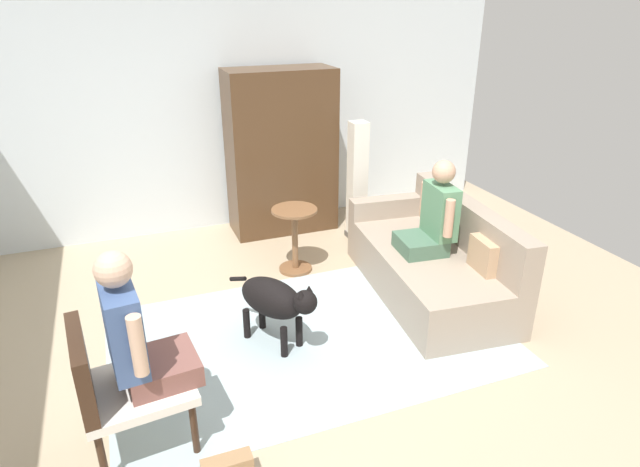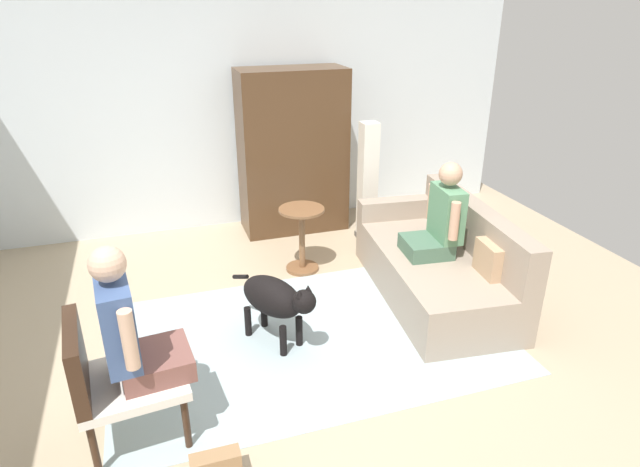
# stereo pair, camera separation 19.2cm
# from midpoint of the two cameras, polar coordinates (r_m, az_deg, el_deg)

# --- Properties ---
(ground_plane) EXTENTS (6.99, 6.99, 0.00)m
(ground_plane) POSITION_cam_midpoint_polar(r_m,az_deg,el_deg) (4.43, -0.75, -11.37)
(ground_plane) COLOR tan
(back_wall) EXTENTS (6.43, 0.12, 2.51)m
(back_wall) POSITION_cam_midpoint_polar(r_m,az_deg,el_deg) (6.43, -9.66, 11.88)
(back_wall) COLOR silver
(back_wall) RESTS_ON ground
(area_rug) EXTENTS (3.11, 2.01, 0.01)m
(area_rug) POSITION_cam_midpoint_polar(r_m,az_deg,el_deg) (4.48, -2.40, -10.89)
(area_rug) COLOR #9EB2B7
(area_rug) RESTS_ON ground
(couch) EXTENTS (1.11, 2.01, 0.85)m
(couch) POSITION_cam_midpoint_polar(r_m,az_deg,el_deg) (5.09, 10.77, -2.93)
(couch) COLOR gray
(couch) RESTS_ON ground
(armchair) EXTENTS (0.68, 0.63, 0.86)m
(armchair) POSITION_cam_midpoint_polar(r_m,az_deg,el_deg) (3.49, -22.48, -14.32)
(armchair) COLOR #382316
(armchair) RESTS_ON ground
(person_on_couch) EXTENTS (0.49, 0.55, 0.84)m
(person_on_couch) POSITION_cam_midpoint_polar(r_m,az_deg,el_deg) (4.87, 10.84, 1.73)
(person_on_couch) COLOR #456751
(person_on_armchair) EXTENTS (0.51, 0.55, 0.88)m
(person_on_armchair) POSITION_cam_midpoint_polar(r_m,az_deg,el_deg) (3.34, -20.51, -10.02)
(person_on_armchair) COLOR brown
(round_end_table) EXTENTS (0.45, 0.45, 0.66)m
(round_end_table) POSITION_cam_midpoint_polar(r_m,az_deg,el_deg) (5.34, -3.71, -0.22)
(round_end_table) COLOR brown
(round_end_table) RESTS_ON ground
(dog) EXTENTS (0.55, 0.80, 0.62)m
(dog) POSITION_cam_midpoint_polar(r_m,az_deg,el_deg) (4.22, -6.12, -6.98)
(dog) COLOR black
(dog) RESTS_ON ground
(column_lamp) EXTENTS (0.20, 0.20, 1.33)m
(column_lamp) POSITION_cam_midpoint_polar(r_m,az_deg,el_deg) (6.00, 3.03, 5.41)
(column_lamp) COLOR #4C4742
(column_lamp) RESTS_ON ground
(armoire_cabinet) EXTENTS (1.19, 0.56, 1.85)m
(armoire_cabinet) POSITION_cam_midpoint_polar(r_m,az_deg,el_deg) (6.22, -5.01, 8.55)
(armoire_cabinet) COLOR #4C331E
(armoire_cabinet) RESTS_ON ground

